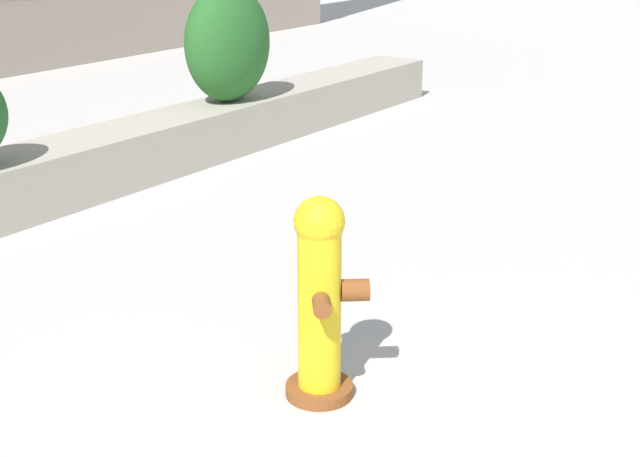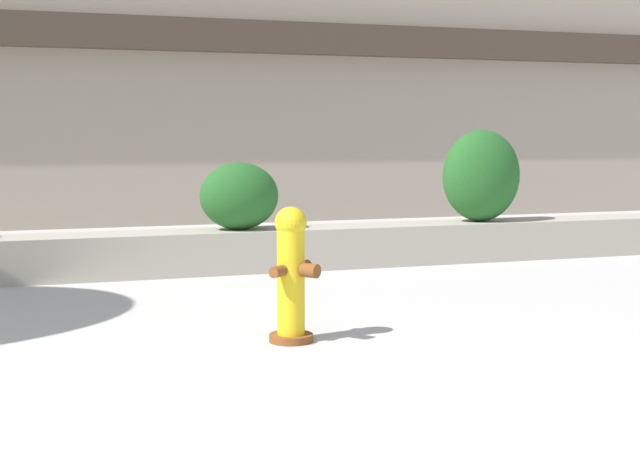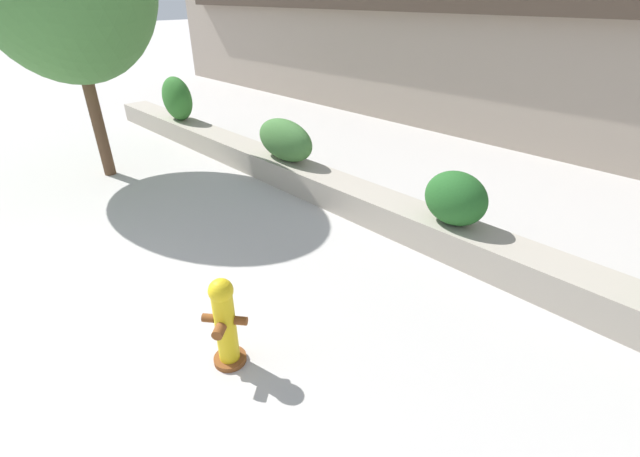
# 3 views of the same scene
# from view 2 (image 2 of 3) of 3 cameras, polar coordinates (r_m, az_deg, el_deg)

# --- Properties ---
(planter_wall_low) EXTENTS (18.00, 0.70, 0.50)m
(planter_wall_low) POSITION_cam_2_polar(r_m,az_deg,el_deg) (10.49, -17.03, -1.83)
(planter_wall_low) COLOR #ADA393
(planter_wall_low) RESTS_ON ground
(hedge_bush_2) EXTENTS (0.95, 0.68, 0.81)m
(hedge_bush_2) POSITION_cam_2_polar(r_m,az_deg,el_deg) (10.69, -5.19, 2.08)
(hedge_bush_2) COLOR #235B23
(hedge_bush_2) RESTS_ON planter_wall_low
(hedge_bush_3) EXTENTS (1.07, 0.70, 1.20)m
(hedge_bush_3) POSITION_cam_2_polar(r_m,az_deg,el_deg) (11.83, 10.29, 3.34)
(hedge_bush_3) COLOR #235B23
(hedge_bush_3) RESTS_ON planter_wall_low
(fire_hydrant) EXTENTS (0.49, 0.49, 1.08)m
(fire_hydrant) POSITION_cam_2_polar(r_m,az_deg,el_deg) (7.05, -1.85, -2.87)
(fire_hydrant) COLOR brown
(fire_hydrant) RESTS_ON ground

